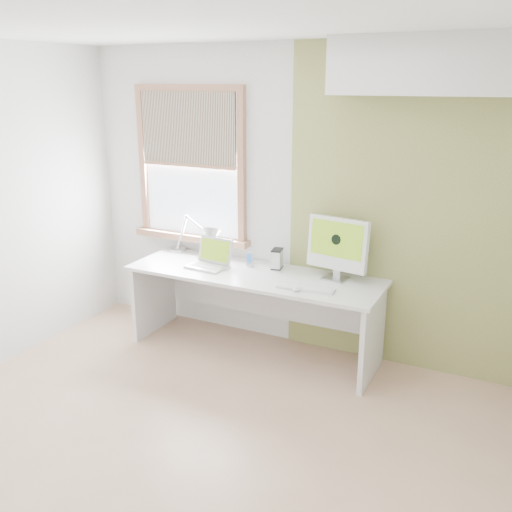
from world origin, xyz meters
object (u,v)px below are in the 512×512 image
Objects in this scene: external_drive at (277,259)px; desk at (257,292)px; desk_lamp at (204,238)px; imac at (338,245)px; laptop at (211,260)px.

desk is at bearing -130.21° from external_drive.
desk_lamp is at bearing -176.88° from external_drive.
external_drive is (0.12, 0.15, 0.28)m from desk.
desk_lamp is 1.21× the size of imac.
desk_lamp reaches higher than desk.
desk_lamp is (-0.59, 0.11, 0.39)m from desk.
desk_lamp is 3.72× the size of external_drive.
imac is (1.26, 0.01, 0.09)m from desk_lamp.
external_drive is at bearing 176.81° from imac.
desk is 0.71m from desk_lamp.
external_drive is (0.71, 0.04, -0.11)m from desk_lamp.
external_drive reaches higher than desk.
desk_lamp is at bearing 169.53° from desk.
desk_lamp is at bearing -179.63° from imac.
desk_lamp is at bearing 134.56° from laptop.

